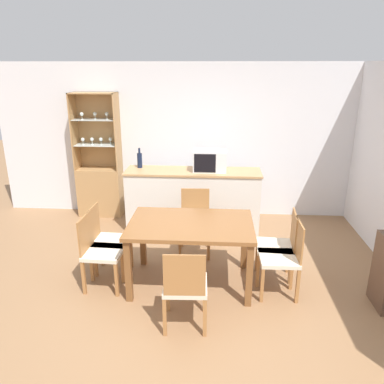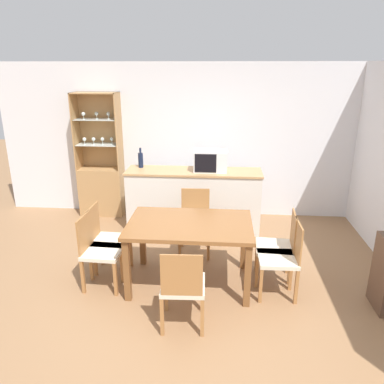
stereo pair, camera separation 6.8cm
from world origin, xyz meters
The scene contains 13 objects.
ground_plane centered at (0.00, 0.00, 0.00)m, with size 18.00×18.00×0.00m, color #936B47.
wall_back centered at (0.00, 2.63, 1.27)m, with size 6.80×0.06×2.55m.
kitchen_counter centered at (-0.03, 1.94, 0.48)m, with size 2.09×0.56×0.95m.
display_cabinet centered at (-1.67, 2.43, 0.60)m, with size 0.74×0.36×2.08m.
dining_table centered at (0.05, 0.32, 0.68)m, with size 1.42×0.94×0.78m.
dining_chair_side_left_near centered at (-0.99, 0.18, 0.45)m, with size 0.44×0.44×0.88m.
dining_chair_side_left_far centered at (-0.99, 0.46, 0.45)m, with size 0.44×0.44×0.88m.
dining_chair_head_near centered at (0.05, -0.47, 0.45)m, with size 0.44×0.44×0.88m.
dining_chair_side_right_near centered at (1.09, 0.18, 0.45)m, with size 0.43×0.43×0.88m.
dining_chair_side_right_far centered at (1.09, 0.46, 0.45)m, with size 0.45×0.45×0.88m.
dining_chair_head_far centered at (0.05, 1.12, 0.45)m, with size 0.44×0.44×0.88m.
microwave centered at (0.22, 1.94, 1.11)m, with size 0.50×0.33×0.32m.
wine_bottle centered at (-0.88, 2.06, 1.08)m, with size 0.08×0.08×0.31m.
Camera 1 is at (0.33, -3.60, 2.48)m, focal length 35.00 mm.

